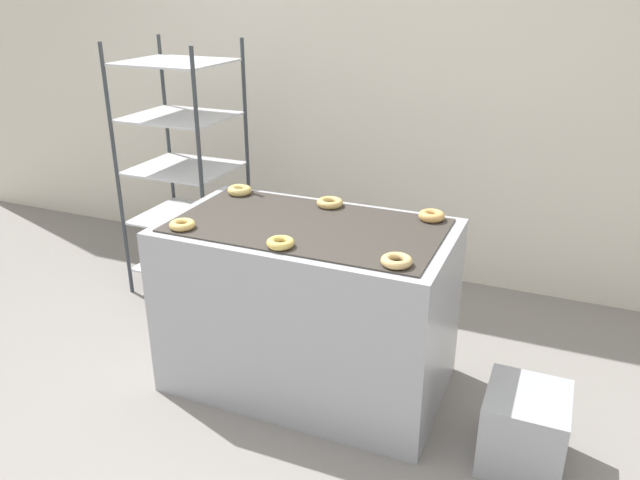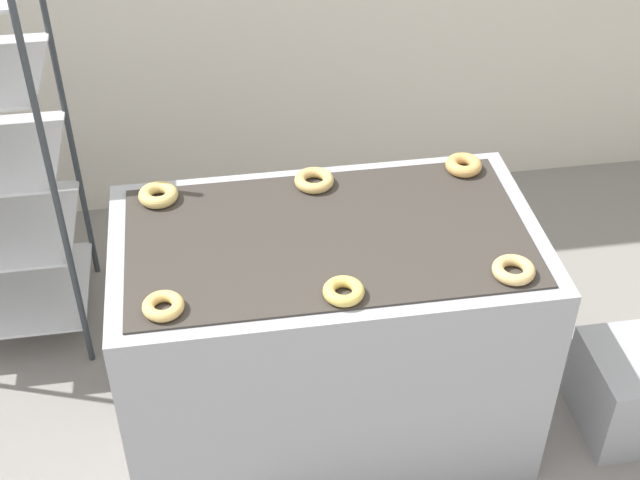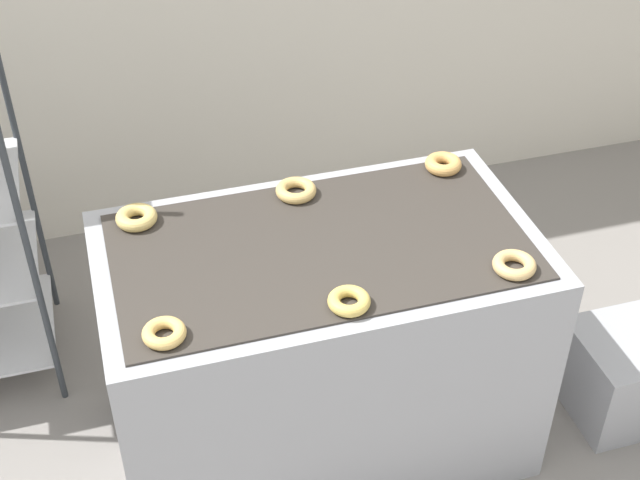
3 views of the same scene
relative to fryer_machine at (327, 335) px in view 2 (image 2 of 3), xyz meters
The scene contains 8 objects.
fryer_machine is the anchor object (origin of this frame).
glaze_bin 1.12m from the fryer_machine, ahead, with size 0.34×0.36×0.34m.
donut_near_left 0.73m from the fryer_machine, 152.33° to the right, with size 0.12×0.12×0.04m, color #E8BC67.
donut_near_center 0.53m from the fryer_machine, 89.09° to the right, with size 0.12×0.12×0.04m, color #E0BF5C.
donut_near_right 0.73m from the fryer_machine, 27.95° to the right, with size 0.13×0.13×0.04m, color #DEB571.
donut_far_left 0.74m from the fryer_machine, 152.32° to the left, with size 0.13×0.13×0.04m, color #DFBF6C.
donut_far_center 0.53m from the fryer_machine, 90.39° to the left, with size 0.13×0.13×0.04m, color #D9B267.
donut_far_right 0.75m from the fryer_machine, 28.87° to the left, with size 0.12×0.12×0.04m, color #E3A85B.
Camera 2 is at (-0.36, -1.51, 2.58)m, focal length 50.00 mm.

